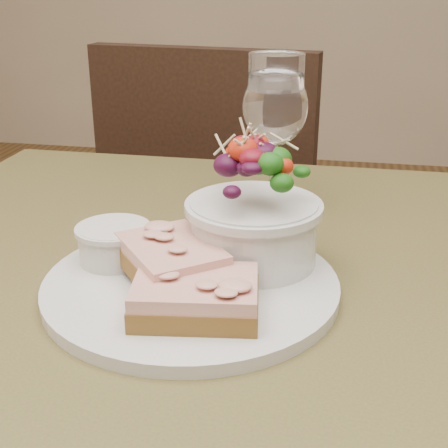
% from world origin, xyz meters
% --- Properties ---
extents(cafe_table, '(0.80, 0.80, 0.75)m').
position_xyz_m(cafe_table, '(0.00, 0.00, 0.65)').
color(cafe_table, '#423F1C').
rests_on(cafe_table, ground).
extents(chair_far, '(0.47, 0.47, 0.90)m').
position_xyz_m(chair_far, '(-0.12, 0.73, 0.29)').
color(chair_far, black).
rests_on(chair_far, ground).
extents(dinner_plate, '(0.27, 0.27, 0.01)m').
position_xyz_m(dinner_plate, '(-0.01, -0.02, 0.76)').
color(dinner_plate, silver).
rests_on(dinner_plate, cafe_table).
extents(sandwich_front, '(0.11, 0.09, 0.03)m').
position_xyz_m(sandwich_front, '(0.01, -0.08, 0.78)').
color(sandwich_front, '#4F3215').
rests_on(sandwich_front, dinner_plate).
extents(sandwich_back, '(0.12, 0.12, 0.03)m').
position_xyz_m(sandwich_back, '(-0.03, -0.03, 0.78)').
color(sandwich_back, '#4F3215').
rests_on(sandwich_back, dinner_plate).
extents(ramekin, '(0.07, 0.07, 0.04)m').
position_xyz_m(ramekin, '(-0.09, 0.00, 0.78)').
color(ramekin, beige).
rests_on(ramekin, dinner_plate).
extents(salad_bowl, '(0.12, 0.12, 0.13)m').
position_xyz_m(salad_bowl, '(0.04, 0.03, 0.82)').
color(salad_bowl, silver).
rests_on(salad_bowl, dinner_plate).
extents(garnish, '(0.05, 0.04, 0.02)m').
position_xyz_m(garnish, '(-0.09, 0.05, 0.77)').
color(garnish, '#123A0A').
rests_on(garnish, dinner_plate).
extents(wine_glass, '(0.08, 0.08, 0.18)m').
position_xyz_m(wine_glass, '(0.04, 0.20, 0.87)').
color(wine_glass, white).
rests_on(wine_glass, cafe_table).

